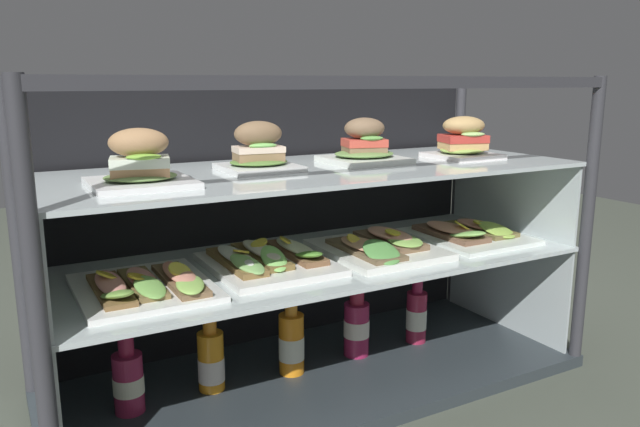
# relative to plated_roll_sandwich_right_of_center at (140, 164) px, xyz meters

# --- Properties ---
(ground_plane) EXTENTS (6.00, 6.00, 0.02)m
(ground_plane) POSITION_rel_plated_roll_sandwich_right_of_center_xyz_m (0.45, 0.06, -0.63)
(ground_plane) COLOR #44493F
(ground_plane) RESTS_ON ground
(case_base_deck) EXTENTS (1.39, 0.55, 0.03)m
(case_base_deck) POSITION_rel_plated_roll_sandwich_right_of_center_xyz_m (0.45, 0.06, -0.61)
(case_base_deck) COLOR #2C3438
(case_base_deck) RESTS_ON ground
(case_frame) EXTENTS (1.39, 0.55, 0.80)m
(case_frame) POSITION_rel_plated_roll_sandwich_right_of_center_xyz_m (0.45, 0.22, -0.18)
(case_frame) COLOR #333338
(case_frame) RESTS_ON ground
(riser_lower_tier) EXTENTS (1.33, 0.49, 0.30)m
(riser_lower_tier) POSITION_rel_plated_roll_sandwich_right_of_center_xyz_m (0.45, 0.06, -0.44)
(riser_lower_tier) COLOR silver
(riser_lower_tier) RESTS_ON case_base_deck
(shelf_lower_glass) EXTENTS (1.34, 0.50, 0.01)m
(shelf_lower_glass) POSITION_rel_plated_roll_sandwich_right_of_center_xyz_m (0.45, 0.06, -0.28)
(shelf_lower_glass) COLOR silver
(shelf_lower_glass) RESTS_ON riser_lower_tier
(riser_upper_tier) EXTENTS (1.33, 0.49, 0.22)m
(riser_upper_tier) POSITION_rel_plated_roll_sandwich_right_of_center_xyz_m (0.45, 0.06, -0.17)
(riser_upper_tier) COLOR silver
(riser_upper_tier) RESTS_ON shelf_lower_glass
(shelf_upper_glass) EXTENTS (1.34, 0.50, 0.01)m
(shelf_upper_glass) POSITION_rel_plated_roll_sandwich_right_of_center_xyz_m (0.45, 0.06, -0.05)
(shelf_upper_glass) COLOR silver
(shelf_upper_glass) RESTS_ON riser_upper_tier
(plated_roll_sandwich_right_of_center) EXTENTS (0.20, 0.20, 0.12)m
(plated_roll_sandwich_right_of_center) POSITION_rel_plated_roll_sandwich_right_of_center_xyz_m (0.00, 0.00, 0.00)
(plated_roll_sandwich_right_of_center) COLOR white
(plated_roll_sandwich_right_of_center) RESTS_ON shelf_upper_glass
(plated_roll_sandwich_center) EXTENTS (0.17, 0.17, 0.12)m
(plated_roll_sandwich_center) POSITION_rel_plated_roll_sandwich_right_of_center_xyz_m (0.30, 0.09, 0.00)
(plated_roll_sandwich_center) COLOR white
(plated_roll_sandwich_center) RESTS_ON shelf_upper_glass
(plated_roll_sandwich_near_right_corner) EXTENTS (0.19, 0.19, 0.12)m
(plated_roll_sandwich_near_right_corner) POSITION_rel_plated_roll_sandwich_right_of_center_xyz_m (0.60, 0.08, -0.00)
(plated_roll_sandwich_near_right_corner) COLOR white
(plated_roll_sandwich_near_right_corner) RESTS_ON shelf_upper_glass
(plated_roll_sandwich_mid_right) EXTENTS (0.17, 0.17, 0.12)m
(plated_roll_sandwich_mid_right) POSITION_rel_plated_roll_sandwich_right_of_center_xyz_m (0.90, 0.04, 0.00)
(plated_roll_sandwich_mid_right) COLOR white
(plated_roll_sandwich_mid_right) RESTS_ON shelf_upper_glass
(open_sandwich_tray_center) EXTENTS (0.28, 0.32, 0.06)m
(open_sandwich_tray_center) POSITION_rel_plated_roll_sandwich_right_of_center_xyz_m (-0.00, 0.01, -0.26)
(open_sandwich_tray_center) COLOR white
(open_sandwich_tray_center) RESTS_ON shelf_lower_glass
(open_sandwich_tray_near_left_corner) EXTENTS (0.28, 0.32, 0.06)m
(open_sandwich_tray_near_left_corner) POSITION_rel_plated_roll_sandwich_right_of_center_xyz_m (0.30, 0.05, -0.26)
(open_sandwich_tray_near_left_corner) COLOR white
(open_sandwich_tray_near_left_corner) RESTS_ON shelf_lower_glass
(open_sandwich_tray_right_of_center) EXTENTS (0.28, 0.33, 0.06)m
(open_sandwich_tray_right_of_center) POSITION_rel_plated_roll_sandwich_right_of_center_xyz_m (0.61, 0.02, -0.26)
(open_sandwich_tray_right_of_center) COLOR white
(open_sandwich_tray_right_of_center) RESTS_ON shelf_lower_glass
(open_sandwich_tray_left_of_center) EXTENTS (0.28, 0.32, 0.06)m
(open_sandwich_tray_left_of_center) POSITION_rel_plated_roll_sandwich_right_of_center_xyz_m (0.92, 0.03, -0.26)
(open_sandwich_tray_left_of_center) COLOR white
(open_sandwich_tray_left_of_center) RESTS_ON shelf_lower_glass
(juice_bottle_back_right) EXTENTS (0.07, 0.07, 0.20)m
(juice_bottle_back_right) POSITION_rel_plated_roll_sandwich_right_of_center_xyz_m (-0.04, 0.10, -0.51)
(juice_bottle_back_right) COLOR #992449
(juice_bottle_back_right) RESTS_ON case_base_deck
(juice_bottle_front_right_end) EXTENTS (0.07, 0.07, 0.20)m
(juice_bottle_front_right_end) POSITION_rel_plated_roll_sandwich_right_of_center_xyz_m (0.17, 0.11, -0.51)
(juice_bottle_front_right_end) COLOR orange
(juice_bottle_front_right_end) RESTS_ON case_base_deck
(juice_bottle_back_left) EXTENTS (0.07, 0.07, 0.21)m
(juice_bottle_back_left) POSITION_rel_plated_roll_sandwich_right_of_center_xyz_m (0.38, 0.09, -0.51)
(juice_bottle_back_left) COLOR orange
(juice_bottle_back_left) RESTS_ON case_base_deck
(juice_bottle_front_fourth) EXTENTS (0.07, 0.07, 0.20)m
(juice_bottle_front_fourth) POSITION_rel_plated_roll_sandwich_right_of_center_xyz_m (0.59, 0.10, -0.51)
(juice_bottle_front_fourth) COLOR #9A204A
(juice_bottle_front_fourth) RESTS_ON case_base_deck
(juice_bottle_front_left_end) EXTENTS (0.06, 0.06, 0.21)m
(juice_bottle_front_left_end) POSITION_rel_plated_roll_sandwich_right_of_center_xyz_m (0.79, 0.09, -0.51)
(juice_bottle_front_left_end) COLOR maroon
(juice_bottle_front_left_end) RESTS_ON case_base_deck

